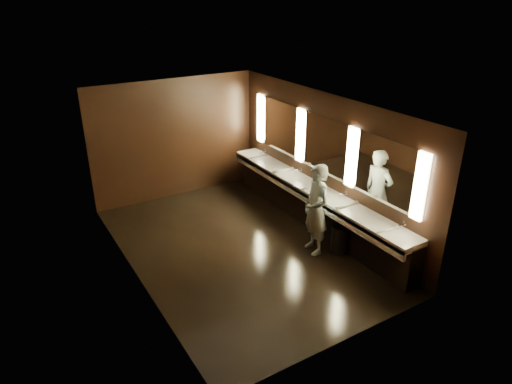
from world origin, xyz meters
The scene contains 10 objects.
floor centered at (0.00, 0.00, 0.00)m, with size 6.00×6.00×0.00m, color black.
ceiling centered at (0.00, 0.00, 2.80)m, with size 4.00×6.00×0.02m, color #2D2D2B.
wall_back centered at (0.00, 3.00, 1.40)m, with size 4.00×0.02×2.80m, color black.
wall_front centered at (0.00, -3.00, 1.40)m, with size 4.00×0.02×2.80m, color black.
wall_left centered at (-2.00, 0.00, 1.40)m, with size 0.02×6.00×2.80m, color black.
wall_right centered at (2.00, 0.00, 1.40)m, with size 0.02×6.00×2.80m, color black.
sink_counter centered at (1.79, 0.00, 0.50)m, with size 0.55×5.40×1.01m.
mirror_band centered at (1.98, 0.00, 1.75)m, with size 0.06×5.03×1.15m.
person centered at (1.18, -0.82, 0.88)m, with size 0.64×0.42×1.75m, color #92C6DB.
trash_bin centered at (1.58, -1.11, 0.28)m, with size 0.35×0.35×0.55m, color black.
Camera 1 is at (-3.71, -6.70, 4.66)m, focal length 32.00 mm.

